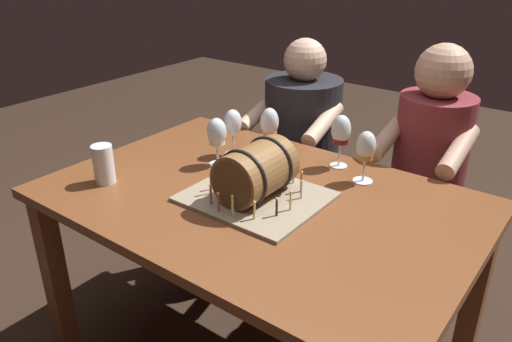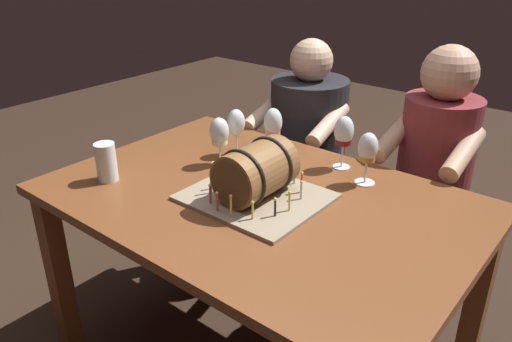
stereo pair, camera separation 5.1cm
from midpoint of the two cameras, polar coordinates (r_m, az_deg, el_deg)
dining_table at (r=1.75m, az=1.16°, el=-5.76°), size 1.42×0.96×0.75m
barrel_cake at (r=1.64m, az=0.89°, el=-0.53°), size 0.44×0.38×0.20m
wine_glass_amber at (r=1.77m, az=13.33°, el=2.31°), size 0.07×0.07×0.19m
wine_glass_rose at (r=1.99m, az=2.67°, el=5.28°), size 0.07×0.07×0.18m
wine_glass_red at (r=1.88m, az=10.68°, el=4.21°), size 0.07×0.07×0.20m
wine_glass_empty at (r=1.97m, az=-1.52°, el=5.39°), size 0.07×0.07×0.19m
wine_glass_white at (r=1.88m, az=-3.38°, el=4.23°), size 0.07×0.07×0.19m
beer_pint at (r=1.84m, az=-15.79°, el=0.77°), size 0.07×0.07×0.14m
person_seated_left at (r=2.52m, az=6.31°, el=1.25°), size 0.43×0.51×1.13m
person_seated_right at (r=2.28m, az=19.56°, el=-2.94°), size 0.35×0.45×1.18m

